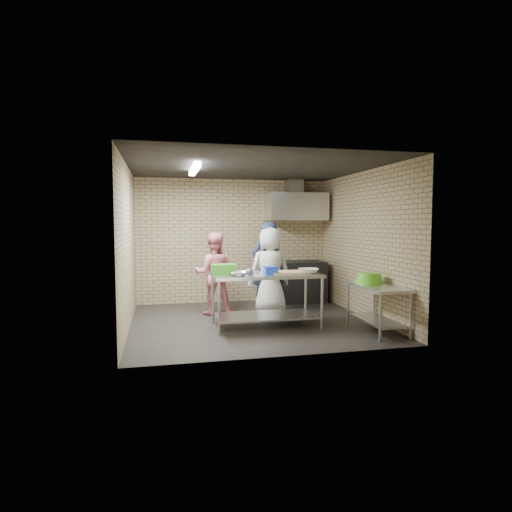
{
  "coord_description": "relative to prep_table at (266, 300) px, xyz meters",
  "views": [
    {
      "loc": [
        -1.57,
        -7.17,
        1.73
      ],
      "look_at": [
        0.1,
        0.2,
        1.15
      ],
      "focal_mm": 29.55,
      "sensor_mm": 36.0,
      "label": 1
    }
  ],
  "objects": [
    {
      "name": "floor",
      "position": [
        -0.14,
        0.37,
        -0.45
      ],
      "size": [
        4.2,
        4.2,
        0.0
      ],
      "primitive_type": "plane",
      "color": "black",
      "rests_on": "ground"
    },
    {
      "name": "ceiling",
      "position": [
        -0.14,
        0.37,
        2.25
      ],
      "size": [
        4.2,
        4.2,
        0.0
      ],
      "primitive_type": "plane",
      "rotation": [
        3.14,
        0.0,
        0.0
      ],
      "color": "black",
      "rests_on": "ground"
    },
    {
      "name": "back_wall",
      "position": [
        -0.14,
        2.37,
        0.9
      ],
      "size": [
        4.2,
        0.06,
        2.7
      ],
      "primitive_type": "cube",
      "color": "tan",
      "rests_on": "ground"
    },
    {
      "name": "front_wall",
      "position": [
        -0.14,
        -1.63,
        0.9
      ],
      "size": [
        4.2,
        0.06,
        2.7
      ],
      "primitive_type": "cube",
      "color": "tan",
      "rests_on": "ground"
    },
    {
      "name": "left_wall",
      "position": [
        -2.24,
        0.37,
        0.9
      ],
      "size": [
        0.06,
        4.0,
        2.7
      ],
      "primitive_type": "cube",
      "color": "tan",
      "rests_on": "ground"
    },
    {
      "name": "right_wall",
      "position": [
        1.96,
        0.37,
        0.9
      ],
      "size": [
        0.06,
        4.0,
        2.7
      ],
      "primitive_type": "cube",
      "color": "tan",
      "rests_on": "ground"
    },
    {
      "name": "prep_table",
      "position": [
        0.0,
        0.0,
        0.0
      ],
      "size": [
        1.8,
        0.9,
        0.9
      ],
      "primitive_type": "cube",
      "color": "#A9ABB0",
      "rests_on": "floor"
    },
    {
      "name": "side_counter",
      "position": [
        1.66,
        -0.73,
        -0.07
      ],
      "size": [
        0.6,
        1.2,
        0.75
      ],
      "primitive_type": "cube",
      "color": "silver",
      "rests_on": "floor"
    },
    {
      "name": "stove",
      "position": [
        1.21,
        2.02,
        0.0
      ],
      "size": [
        1.2,
        0.7,
        0.9
      ],
      "primitive_type": "cube",
      "color": "black",
      "rests_on": "floor"
    },
    {
      "name": "range_hood",
      "position": [
        1.21,
        2.07,
        1.65
      ],
      "size": [
        1.3,
        0.6,
        0.6
      ],
      "primitive_type": "cube",
      "color": "silver",
      "rests_on": "back_wall"
    },
    {
      "name": "hood_duct",
      "position": [
        1.21,
        2.22,
        2.1
      ],
      "size": [
        0.35,
        0.3,
        0.3
      ],
      "primitive_type": "cube",
      "color": "#A5A8AD",
      "rests_on": "back_wall"
    },
    {
      "name": "wall_shelf",
      "position": [
        1.51,
        2.26,
        1.47
      ],
      "size": [
        0.8,
        0.2,
        0.04
      ],
      "primitive_type": "cube",
      "color": "#3F2B19",
      "rests_on": "back_wall"
    },
    {
      "name": "fluorescent_fixture",
      "position": [
        -1.14,
        0.37,
        2.19
      ],
      "size": [
        0.1,
        1.25,
        0.08
      ],
      "primitive_type": "cube",
      "color": "white",
      "rests_on": "ceiling"
    },
    {
      "name": "green_crate",
      "position": [
        -0.7,
        0.12,
        0.53
      ],
      "size": [
        0.4,
        0.3,
        0.16
      ],
      "primitive_type": "cube",
      "color": "#34961B",
      "rests_on": "prep_table"
    },
    {
      "name": "blue_tub",
      "position": [
        0.05,
        -0.1,
        0.51
      ],
      "size": [
        0.2,
        0.2,
        0.13
      ],
      "primitive_type": "cube",
      "color": "#1737B3",
      "rests_on": "prep_table"
    },
    {
      "name": "cutting_board",
      "position": [
        0.35,
        -0.02,
        0.46
      ],
      "size": [
        0.55,
        0.42,
        0.03
      ],
      "primitive_type": "cube",
      "color": "#DAB67E",
      "rests_on": "prep_table"
    },
    {
      "name": "mixing_bowl_a",
      "position": [
        -0.5,
        -0.2,
        0.48
      ],
      "size": [
        0.34,
        0.34,
        0.07
      ],
      "primitive_type": "imported",
      "rotation": [
        0.0,
        0.0,
        -0.25
      ],
      "color": "silver",
      "rests_on": "prep_table"
    },
    {
      "name": "mixing_bowl_b",
      "position": [
        -0.3,
        0.05,
        0.48
      ],
      "size": [
        0.26,
        0.26,
        0.07
      ],
      "primitive_type": "imported",
      "rotation": [
        0.0,
        0.0,
        -0.25
      ],
      "color": "silver",
      "rests_on": "prep_table"
    },
    {
      "name": "ceramic_bowl",
      "position": [
        0.7,
        -0.15,
        0.49
      ],
      "size": [
        0.42,
        0.42,
        0.08
      ],
      "primitive_type": "imported",
      "rotation": [
        0.0,
        0.0,
        -0.25
      ],
      "color": "beige",
      "rests_on": "prep_table"
    },
    {
      "name": "green_basin",
      "position": [
        1.64,
        -0.48,
        0.39
      ],
      "size": [
        0.46,
        0.46,
        0.17
      ],
      "primitive_type": null,
      "color": "#59C626",
      "rests_on": "side_counter"
    },
    {
      "name": "bottle_red",
      "position": [
        1.26,
        2.26,
        1.58
      ],
      "size": [
        0.07,
        0.07,
        0.18
      ],
      "primitive_type": "cylinder",
      "color": "#B22619",
      "rests_on": "wall_shelf"
    },
    {
      "name": "bottle_green",
      "position": [
        1.66,
        2.26,
        1.57
      ],
      "size": [
        0.06,
        0.06,
        0.15
      ],
      "primitive_type": "cylinder",
      "color": "green",
      "rests_on": "wall_shelf"
    },
    {
      "name": "man_navy",
      "position": [
        0.32,
        1.12,
        0.44
      ],
      "size": [
        0.67,
        0.47,
        1.77
      ],
      "primitive_type": "imported",
      "rotation": [
        0.0,
        0.0,
        3.21
      ],
      "color": "#161F37",
      "rests_on": "floor"
    },
    {
      "name": "woman_pink",
      "position": [
        -0.74,
        1.16,
        0.33
      ],
      "size": [
        0.81,
        0.66,
        1.56
      ],
      "primitive_type": "imported",
      "rotation": [
        0.0,
        0.0,
        3.04
      ],
      "color": "pink",
      "rests_on": "floor"
    },
    {
      "name": "woman_white",
      "position": [
        0.32,
        0.95,
        0.38
      ],
      "size": [
        0.85,
        0.59,
        1.67
      ],
      "primitive_type": "imported",
      "rotation": [
        0.0,
        0.0,
        3.22
      ],
      "color": "silver",
      "rests_on": "floor"
    }
  ]
}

